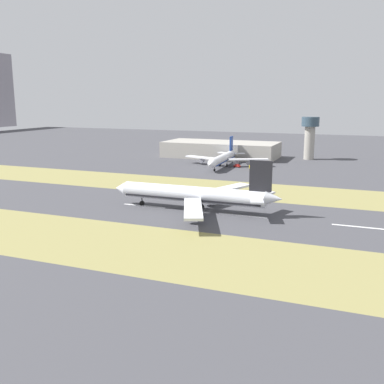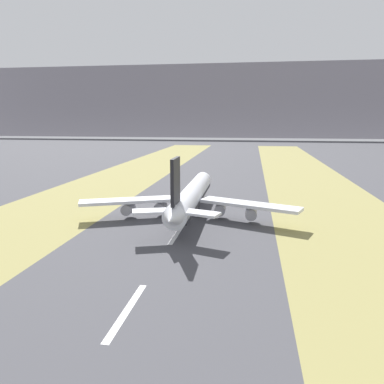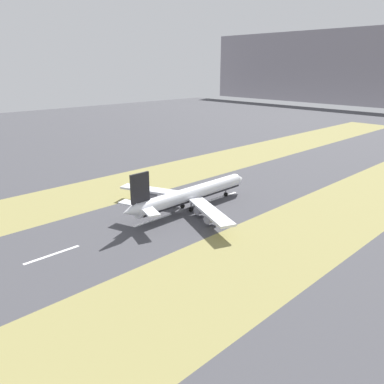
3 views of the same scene
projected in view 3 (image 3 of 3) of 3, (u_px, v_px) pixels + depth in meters
name	position (u px, v px, depth m)	size (l,w,h in m)	color
ground_plane	(180.00, 211.00, 152.82)	(800.00, 800.00, 0.00)	#424247
grass_median_west	(119.00, 186.00, 183.75)	(40.00, 600.00, 0.01)	olive
grass_median_east	(272.00, 248.00, 121.89)	(40.00, 600.00, 0.01)	olive
centreline_dash_near	(52.00, 255.00, 117.61)	(1.20, 18.00, 0.01)	silver
centreline_dash_mid	(153.00, 220.00, 143.66)	(1.20, 18.00, 0.01)	silver
centreline_dash_far	(223.00, 196.00, 169.71)	(1.20, 18.00, 0.01)	silver
airplane_main_jet	(189.00, 195.00, 153.03)	(64.13, 67.04, 20.20)	silver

